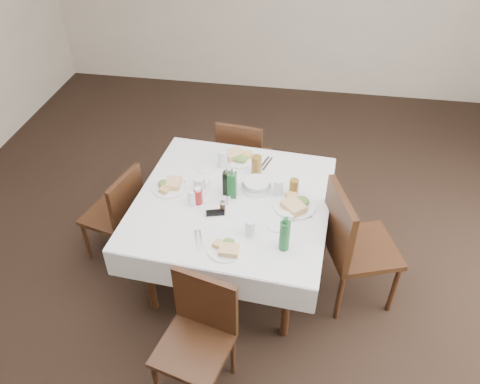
{
  "coord_description": "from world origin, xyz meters",
  "views": [
    {
      "loc": [
        0.34,
        -2.3,
        2.92
      ],
      "look_at": [
        -0.08,
        0.25,
        0.8
      ],
      "focal_mm": 35.0,
      "sensor_mm": 36.0,
      "label": 1
    }
  ],
  "objects": [
    {
      "name": "oil_cruet_dark",
      "position": [
        -0.18,
        0.27,
        0.86
      ],
      "size": [
        0.06,
        0.06,
        0.24
      ],
      "color": "black",
      "rests_on": "dining_table"
    },
    {
      "name": "ground_plane",
      "position": [
        0.0,
        0.0,
        0.0
      ],
      "size": [
        7.0,
        7.0,
        0.0
      ],
      "primitive_type": "plane",
      "color": "black"
    },
    {
      "name": "ketchup_bottle",
      "position": [
        -0.36,
        0.13,
        0.82
      ],
      "size": [
        0.06,
        0.06,
        0.13
      ],
      "color": "maroon",
      "rests_on": "dining_table"
    },
    {
      "name": "salt_shaker",
      "position": [
        -0.15,
        0.16,
        0.8
      ],
      "size": [
        0.03,
        0.03,
        0.08
      ],
      "color": "white",
      "rests_on": "dining_table"
    },
    {
      "name": "meal_west",
      "position": [
        -0.61,
        0.26,
        0.78
      ],
      "size": [
        0.25,
        0.25,
        0.05
      ],
      "color": "white",
      "rests_on": "dining_table"
    },
    {
      "name": "green_bottle",
      "position": [
        0.28,
        -0.21,
        0.88
      ],
      "size": [
        0.07,
        0.07,
        0.26
      ],
      "color": "#1B5C28",
      "rests_on": "dining_table"
    },
    {
      "name": "sugar_caddy",
      "position": [
        0.28,
        0.07,
        0.79
      ],
      "size": [
        0.1,
        0.07,
        0.04
      ],
      "color": "white",
      "rests_on": "dining_table"
    },
    {
      "name": "side_plate_a",
      "position": [
        -0.38,
        0.54,
        0.77
      ],
      "size": [
        0.15,
        0.15,
        0.01
      ],
      "color": "white",
      "rests_on": "dining_table"
    },
    {
      "name": "meal_north",
      "position": [
        -0.16,
        0.7,
        0.79
      ],
      "size": [
        0.28,
        0.28,
        0.06
      ],
      "color": "white",
      "rests_on": "dining_table"
    },
    {
      "name": "chair_east",
      "position": [
        0.73,
        0.11,
        0.57
      ],
      "size": [
        0.6,
        0.6,
        1.0
      ],
      "color": "black",
      "rests_on": "ground"
    },
    {
      "name": "water_e",
      "position": [
        0.19,
        0.31,
        0.83
      ],
      "size": [
        0.07,
        0.07,
        0.13
      ],
      "color": "silver",
      "rests_on": "dining_table"
    },
    {
      "name": "iced_tea_b",
      "position": [
        0.3,
        0.33,
        0.83
      ],
      "size": [
        0.06,
        0.06,
        0.14
      ],
      "color": "brown",
      "rests_on": "dining_table"
    },
    {
      "name": "coffee_mug",
      "position": [
        -0.38,
        0.28,
        0.81
      ],
      "size": [
        0.15,
        0.14,
        0.1
      ],
      "color": "white",
      "rests_on": "dining_table"
    },
    {
      "name": "cutlery_n",
      "position": [
        0.06,
        0.67,
        0.77
      ],
      "size": [
        0.1,
        0.2,
        0.01
      ],
      "color": "silver",
      "rests_on": "dining_table"
    },
    {
      "name": "oil_cruet_green",
      "position": [
        -0.13,
        0.24,
        0.87
      ],
      "size": [
        0.06,
        0.06,
        0.26
      ],
      "color": "#1B5C28",
      "rests_on": "dining_table"
    },
    {
      "name": "chair_north",
      "position": [
        -0.2,
        1.12,
        0.5
      ],
      "size": [
        0.46,
        0.46,
        0.87
      ],
      "color": "black",
      "rests_on": "ground"
    },
    {
      "name": "side_plate_b",
      "position": [
        0.22,
        -0.01,
        0.77
      ],
      "size": [
        0.15,
        0.15,
        0.01
      ],
      "color": "white",
      "rests_on": "dining_table"
    },
    {
      "name": "meal_south",
      "position": [
        -0.08,
        -0.29,
        0.78
      ],
      "size": [
        0.23,
        0.23,
        0.05
      ],
      "color": "white",
      "rests_on": "dining_table"
    },
    {
      "name": "meal_east",
      "position": [
        0.32,
        0.2,
        0.79
      ],
      "size": [
        0.3,
        0.3,
        0.07
      ],
      "color": "white",
      "rests_on": "dining_table"
    },
    {
      "name": "cutlery_s",
      "position": [
        -0.27,
        -0.23,
        0.77
      ],
      "size": [
        0.1,
        0.18,
        0.01
      ],
      "color": "silver",
      "rests_on": "dining_table"
    },
    {
      "name": "pepper_shaker",
      "position": [
        -0.17,
        0.07,
        0.8
      ],
      "size": [
        0.04,
        0.04,
        0.08
      ],
      "color": "#3A2718",
      "rests_on": "dining_table"
    },
    {
      "name": "cutlery_w",
      "position": [
        -0.59,
        0.35,
        0.77
      ],
      "size": [
        0.16,
        0.07,
        0.01
      ],
      "color": "silver",
      "rests_on": "dining_table"
    },
    {
      "name": "water_w",
      "position": [
        -0.4,
        0.12,
        0.82
      ],
      "size": [
        0.06,
        0.06,
        0.11
      ],
      "color": "silver",
      "rests_on": "dining_table"
    },
    {
      "name": "dining_table",
      "position": [
        -0.13,
        0.21,
        0.68
      ],
      "size": [
        1.46,
        1.46,
        0.76
      ],
      "color": "black",
      "rests_on": "ground"
    },
    {
      "name": "iced_tea_a",
      "position": [
        0.0,
        0.54,
        0.84
      ],
      "size": [
        0.08,
        0.08,
        0.16
      ],
      "color": "brown",
      "rests_on": "dining_table"
    },
    {
      "name": "sunglasses",
      "position": [
        -0.22,
        0.03,
        0.78
      ],
      "size": [
        0.13,
        0.08,
        0.03
      ],
      "color": "black",
      "rests_on": "dining_table"
    },
    {
      "name": "cutlery_e",
      "position": [
        0.35,
        0.08,
        0.77
      ],
      "size": [
        0.2,
        0.12,
        0.01
      ],
      "color": "silver",
      "rests_on": "dining_table"
    },
    {
      "name": "water_n",
      "position": [
        -0.27,
        0.59,
        0.83
      ],
      "size": [
        0.08,
        0.08,
        0.14
      ],
      "color": "silver",
      "rests_on": "dining_table"
    },
    {
      "name": "bread_basket",
      "position": [
        0.03,
        0.35,
        0.79
      ],
      "size": [
        0.21,
        0.21,
        0.07
      ],
      "color": "silver",
      "rests_on": "dining_table"
    },
    {
      "name": "chair_south",
      "position": [
        -0.17,
        -0.72,
        0.5
      ],
      "size": [
        0.5,
        0.5,
        0.87
      ],
      "color": "black",
      "rests_on": "ground"
    },
    {
      "name": "room_shell",
      "position": [
        0.0,
        0.0,
        1.71
      ],
      "size": [
        6.04,
        7.04,
        2.8
      ],
      "color": "#B7AB95",
      "rests_on": "ground"
    },
    {
      "name": "chair_west",
      "position": [
        -1.04,
        0.26,
        0.48
      ],
      "size": [
        0.48,
        0.48,
        0.84
      ],
      "color": "black",
      "rests_on": "ground"
    },
    {
      "name": "water_s",
      "position": [
        0.05,
        -0.13,
        0.82
      ],
      "size": [
        0.06,
        0.06,
        0.12
      ],
      "color": "silver",
      "rests_on": "dining_table"
    }
  ]
}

